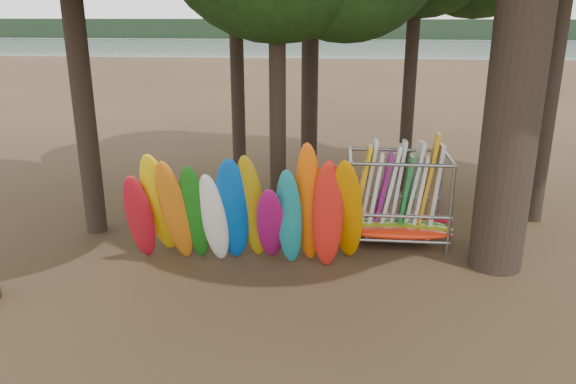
{
  "coord_description": "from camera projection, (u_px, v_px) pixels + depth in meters",
  "views": [
    {
      "loc": [
        0.57,
        -11.68,
        5.69
      ],
      "look_at": [
        -0.7,
        1.5,
        1.4
      ],
      "focal_mm": 35.0,
      "sensor_mm": 36.0,
      "label": 1
    }
  ],
  "objects": [
    {
      "name": "kayak_row",
      "position": [
        244.0,
        213.0,
        12.64
      ],
      "size": [
        5.57,
        1.95,
        3.23
      ],
      "color": "#AF1321",
      "rests_on": "ground"
    },
    {
      "name": "ground",
      "position": [
        312.0,
        271.0,
        12.87
      ],
      "size": [
        120.0,
        120.0,
        0.0
      ],
      "primitive_type": "plane",
      "color": "#47331E",
      "rests_on": "ground"
    },
    {
      "name": "far_shore",
      "position": [
        341.0,
        29.0,
        116.41
      ],
      "size": [
        160.0,
        4.0,
        4.0
      ],
      "primitive_type": "cube",
      "color": "black",
      "rests_on": "ground"
    },
    {
      "name": "lake",
      "position": [
        338.0,
        59.0,
        69.69
      ],
      "size": [
        160.0,
        160.0,
        0.0
      ],
      "primitive_type": "plane",
      "color": "gray",
      "rests_on": "ground"
    },
    {
      "name": "storage_rack",
      "position": [
        397.0,
        202.0,
        14.26
      ],
      "size": [
        3.19,
        1.6,
        2.81
      ],
      "color": "gray",
      "rests_on": "ground"
    }
  ]
}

